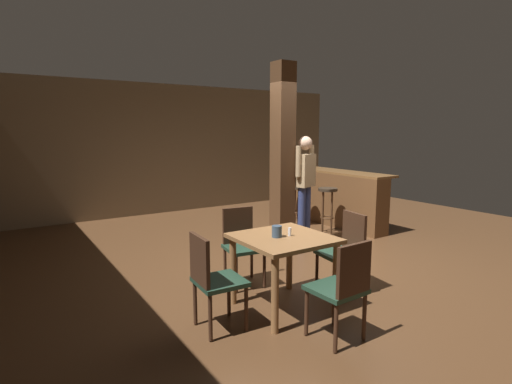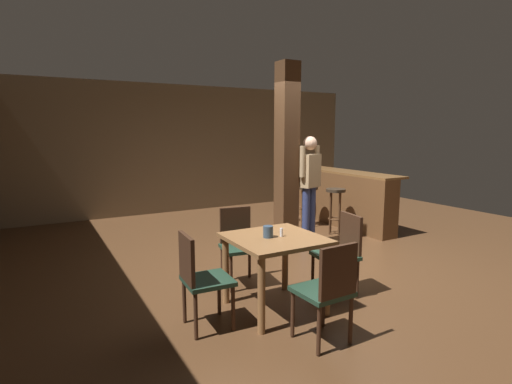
# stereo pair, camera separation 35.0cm
# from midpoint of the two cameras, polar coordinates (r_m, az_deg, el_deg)

# --- Properties ---
(ground_plane) EXTENTS (10.80, 10.80, 0.00)m
(ground_plane) POSITION_cam_midpoint_polar(r_m,az_deg,el_deg) (5.62, 6.99, -10.02)
(ground_plane) COLOR #4C301C
(wall_back) EXTENTS (8.00, 0.10, 2.80)m
(wall_back) POSITION_cam_midpoint_polar(r_m,az_deg,el_deg) (9.23, -11.28, 6.09)
(wall_back) COLOR #756047
(wall_back) RESTS_ON ground_plane
(pillar) EXTENTS (0.28, 0.28, 2.80)m
(pillar) POSITION_cam_midpoint_polar(r_m,az_deg,el_deg) (6.04, 2.16, 4.92)
(pillar) COLOR #4C301C
(pillar) RESTS_ON ground_plane
(dining_table) EXTENTS (0.89, 0.89, 0.76)m
(dining_table) POSITION_cam_midpoint_polar(r_m,az_deg,el_deg) (4.05, 1.44, -8.25)
(dining_table) COLOR brown
(dining_table) RESTS_ON ground_plane
(chair_north) EXTENTS (0.47, 0.47, 0.89)m
(chair_north) POSITION_cam_midpoint_polar(r_m,az_deg,el_deg) (4.74, -4.19, -7.13)
(chair_north) COLOR #1E3828
(chair_north) RESTS_ON ground_plane
(chair_west) EXTENTS (0.44, 0.44, 0.89)m
(chair_west) POSITION_cam_midpoint_polar(r_m,az_deg,el_deg) (3.69, -9.07, -11.94)
(chair_west) COLOR #1E3828
(chair_west) RESTS_ON ground_plane
(chair_south) EXTENTS (0.44, 0.44, 0.89)m
(chair_south) POSITION_cam_midpoint_polar(r_m,az_deg,el_deg) (3.50, 9.44, -13.10)
(chair_south) COLOR #1E3828
(chair_south) RESTS_ON ground_plane
(chair_east) EXTENTS (0.48, 0.48, 0.89)m
(chair_east) POSITION_cam_midpoint_polar(r_m,az_deg,el_deg) (4.56, 10.48, -7.91)
(chair_east) COLOR #1E3828
(chair_east) RESTS_ON ground_plane
(napkin_cup) EXTENTS (0.10, 0.10, 0.12)m
(napkin_cup) POSITION_cam_midpoint_polar(r_m,az_deg,el_deg) (3.97, 0.47, -5.67)
(napkin_cup) COLOR #33475B
(napkin_cup) RESTS_ON dining_table
(salt_shaker) EXTENTS (0.03, 0.03, 0.08)m
(salt_shaker) POSITION_cam_midpoint_polar(r_m,az_deg,el_deg) (4.02, 2.35, -5.73)
(salt_shaker) COLOR silver
(salt_shaker) RESTS_ON dining_table
(standing_person) EXTENTS (0.47, 0.30, 1.72)m
(standing_person) POSITION_cam_midpoint_polar(r_m,az_deg,el_deg) (6.18, 5.36, 1.27)
(standing_person) COLOR tan
(standing_person) RESTS_ON ground_plane
(bar_counter) EXTENTS (0.56, 2.39, 1.04)m
(bar_counter) POSITION_cam_midpoint_polar(r_m,az_deg,el_deg) (7.82, 9.70, -0.73)
(bar_counter) COLOR brown
(bar_counter) RESTS_ON ground_plane
(bar_stool_near) EXTENTS (0.34, 0.34, 0.80)m
(bar_stool_near) POSITION_cam_midpoint_polar(r_m,az_deg,el_deg) (7.14, 8.81, -1.10)
(bar_stool_near) COLOR #2D2319
(bar_stool_near) RESTS_ON ground_plane
(bar_stool_mid) EXTENTS (0.37, 0.37, 0.76)m
(bar_stool_mid) POSITION_cam_midpoint_polar(r_m,az_deg,el_deg) (7.63, 4.89, -0.51)
(bar_stool_mid) COLOR #2D2319
(bar_stool_mid) RESTS_ON ground_plane
(bar_stool_far) EXTENTS (0.32, 0.32, 0.80)m
(bar_stool_far) POSITION_cam_midpoint_polar(r_m,az_deg,el_deg) (8.04, 3.56, 0.02)
(bar_stool_far) COLOR #2D2319
(bar_stool_far) RESTS_ON ground_plane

